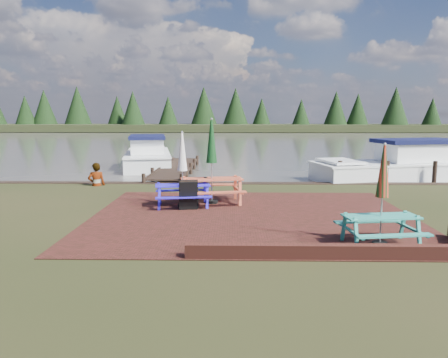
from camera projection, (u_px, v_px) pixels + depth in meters
The scene contains 13 objects.
ground at pixel (254, 226), 11.29m from camera, with size 120.00×120.00×0.00m, color black.
paving at pixel (252, 216), 12.27m from camera, with size 9.00×7.50×0.02m, color #361911.
brick_wall at pixel (366, 249), 8.83m from camera, with size 6.21×1.79×0.30m.
water at pixel (238, 140), 47.88m from camera, with size 120.00×60.00×0.02m, color #48453E.
far_treeline at pixel (236, 112), 76.07m from camera, with size 120.00×10.00×8.10m.
picnic_table_teal at pixel (381, 211), 9.45m from camera, with size 1.79×1.64×2.23m.
picnic_table_red at pixel (212, 174), 13.96m from camera, with size 2.23×2.05×2.71m.
picnic_table_blue at pixel (183, 181), 13.48m from camera, with size 1.89×1.74×2.32m.
chalkboard at pixel (189, 195), 13.09m from camera, with size 0.58×0.61×0.88m.
jetty at pixel (176, 168), 22.49m from camera, with size 1.76×9.08×1.00m.
boat_jetty at pixel (148, 157), 25.13m from camera, with size 3.69×7.45×2.07m.
boat_near at pixel (402, 168), 20.01m from camera, with size 8.19×4.37×2.11m.
person at pixel (96, 163), 17.47m from camera, with size 0.67×0.44×1.85m, color gray.
Camera 1 is at (-0.55, -11.00, 2.86)m, focal length 35.00 mm.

